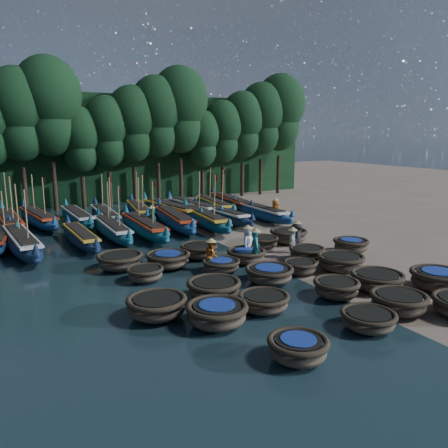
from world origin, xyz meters
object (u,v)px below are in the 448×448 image
coracle_15 (145,273)px  long_boat_12 (105,216)px  coracle_2 (368,320)px  fisherman_6 (275,210)px  coracle_9 (438,279)px  long_boat_2 (81,237)px  long_boat_0 (1,239)px  long_boat_14 (170,210)px  coracle_12 (269,274)px  coracle_17 (246,255)px  coracle_3 (399,302)px  fisherman_4 (292,242)px  coracle_24 (289,235)px  fisherman_2 (211,254)px  coracle_21 (168,259)px  long_boat_1 (22,242)px  long_boat_8 (260,212)px  fisherman_1 (256,246)px  coracle_10 (157,306)px  coracle_5 (217,313)px  long_boat_9 (9,222)px  coracle_1 (298,348)px  long_boat_11 (77,217)px  long_boat_7 (221,215)px  coracle_18 (307,253)px  coracle_8 (377,280)px  long_boat_16 (214,206)px  long_boat_13 (139,210)px  long_boat_15 (193,208)px  fisherman_5 (152,219)px  long_boat_6 (204,219)px  coracle_16 (221,265)px  long_boat_10 (38,218)px  fisherman_0 (248,242)px  coracle_22 (199,250)px  coracle_11 (214,289)px  long_boat_4 (144,227)px  coracle_7 (336,288)px  coracle_13 (300,267)px  coracle_6 (264,302)px  fisherman_3 (297,237)px  coracle_19 (351,245)px  long_boat_5 (174,219)px

coracle_15 → long_boat_12: (1.69, 13.67, 0.18)m
coracle_2 → fisherman_6: (7.80, 16.20, 0.56)m
coracle_9 → long_boat_2: bearing=127.8°
long_boat_0 → long_boat_14: 12.45m
coracle_12 → coracle_17: (0.69, 3.03, -0.01)m
coracle_3 → fisherman_4: size_ratio=1.44×
coracle_24 → fisherman_2: (-6.51, -2.47, 0.34)m
long_boat_2 → coracle_21: bearing=-68.5°
long_boat_1 → coracle_24: bearing=-25.7°
fisherman_6 → long_boat_8: bearing=0.1°
fisherman_1 → coracle_10: bearing=144.1°
coracle_5 → long_boat_9: size_ratio=0.27×
coracle_1 → coracle_10: bearing=117.2°
long_boat_11 → fisherman_1: size_ratio=4.12×
coracle_1 → long_boat_7: (7.70, 18.67, 0.14)m
coracle_3 → coracle_18: size_ratio=1.36×
long_boat_9 → coracle_12: bearing=-64.2°
coracle_8 → long_boat_16: long_boat_16 is taller
coracle_15 → coracle_5: bearing=-83.7°
coracle_9 → long_boat_13: bearing=105.0°
long_boat_8 → coracle_2: bearing=-112.0°
long_boat_15 → fisherman_5: size_ratio=4.56×
coracle_3 → fisherman_6: bearing=69.9°
coracle_12 → fisherman_6: 13.38m
long_boat_6 → fisherman_6: size_ratio=4.61×
coracle_5 → long_boat_2: 13.67m
long_boat_15 → long_boat_16: bearing=-0.3°
coracle_15 → coracle_17: (5.41, 0.17, 0.03)m
coracle_21 → coracle_24: size_ratio=0.88×
coracle_15 → long_boat_7: size_ratio=0.24×
coracle_16 → long_boat_9: bearing=119.0°
coracle_2 → long_boat_12: (-3.23, 22.01, 0.19)m
long_boat_6 → long_boat_10: long_boat_6 is taller
fisherman_0 → fisherman_1: fisherman_1 is taller
coracle_9 → fisherman_0: 9.04m
coracle_8 → coracle_22: (-4.48, 7.90, 0.01)m
coracle_9 → coracle_24: (-0.61, 9.43, -0.01)m
coracle_11 → long_boat_4: bearing=84.2°
long_boat_2 → long_boat_14: size_ratio=0.81×
coracle_22 → fisherman_2: fisherman_2 is taller
coracle_7 → coracle_11: (-4.40, 2.19, 0.04)m
fisherman_5 → coracle_7: bearing=5.8°
coracle_13 → fisherman_1: 2.52m
coracle_6 → long_boat_16: 20.64m
long_boat_0 → fisherman_3: long_boat_0 is taller
coracle_2 → coracle_19: (6.57, 7.36, 0.08)m
coracle_2 → coracle_15: bearing=120.6°
coracle_18 → fisherman_3: 1.59m
coracle_1 → coracle_7: size_ratio=1.04×
long_boat_5 → coracle_12: bearing=-86.7°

